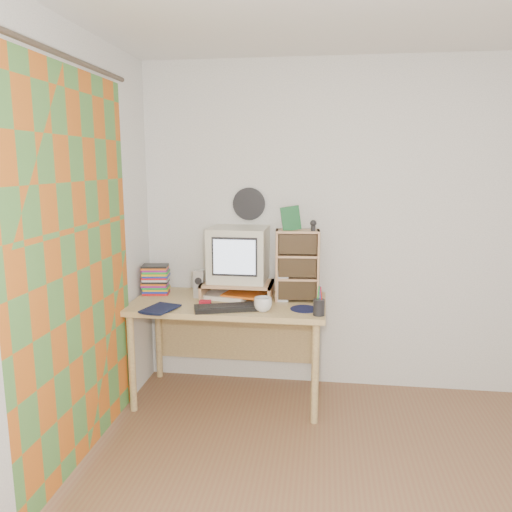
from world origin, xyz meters
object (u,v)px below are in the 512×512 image
(crt_monitor, at_px, (238,254))
(cd_rack, at_px, (297,266))
(mug, at_px, (263,304))
(diary, at_px, (149,306))
(keyboard, at_px, (228,308))
(desk, at_px, (230,316))
(dvd_stack, at_px, (156,276))

(crt_monitor, height_order, cd_rack, crt_monitor)
(mug, bearing_deg, diary, -176.37)
(crt_monitor, bearing_deg, diary, -142.46)
(keyboard, distance_m, diary, 0.55)
(desk, relative_size, cd_rack, 2.70)
(cd_rack, height_order, mug, cd_rack)
(dvd_stack, bearing_deg, diary, -85.95)
(keyboard, distance_m, cd_rack, 0.60)
(keyboard, xyz_separation_m, mug, (0.24, 0.00, 0.03))
(desk, relative_size, dvd_stack, 5.14)
(dvd_stack, bearing_deg, mug, -30.11)
(desk, xyz_separation_m, crt_monitor, (0.05, 0.09, 0.45))
(cd_rack, xyz_separation_m, diary, (-1.00, -0.36, -0.24))
(crt_monitor, xyz_separation_m, diary, (-0.56, -0.42, -0.30))
(crt_monitor, relative_size, dvd_stack, 1.55)
(desk, height_order, mug, mug)
(desk, height_order, diary, diary)
(desk, bearing_deg, cd_rack, 3.72)
(cd_rack, bearing_deg, keyboard, -149.58)
(keyboard, xyz_separation_m, cd_rack, (0.45, 0.31, 0.24))
(dvd_stack, distance_m, diary, 0.43)
(crt_monitor, bearing_deg, dvd_stack, -178.15)
(diary, bearing_deg, crt_monitor, 52.78)
(diary, bearing_deg, mug, 19.66)
(cd_rack, relative_size, diary, 2.29)
(crt_monitor, height_order, keyboard, crt_monitor)
(desk, xyz_separation_m, keyboard, (0.04, -0.28, 0.15))
(diary, bearing_deg, dvd_stack, 118.15)
(keyboard, bearing_deg, diary, 167.23)
(keyboard, height_order, cd_rack, cd_rack)
(crt_monitor, relative_size, cd_rack, 0.81)
(crt_monitor, distance_m, diary, 0.75)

